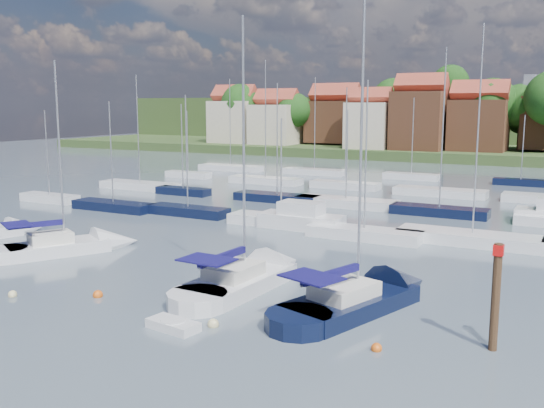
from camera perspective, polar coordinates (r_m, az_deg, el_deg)
The scene contains 13 objects.
ground at distance 67.17m, azimuth 14.15°, elevation 0.37°, with size 260.00×260.00×0.00m, color #45525E.
sailboat_left at distance 44.37m, azimuth -18.09°, elevation -3.84°, with size 7.41×10.36×14.11m.
sailboat_centre at distance 34.96m, azimuth -1.73°, elevation -6.88°, with size 3.82×11.98×16.04m.
sailboat_navy at distance 31.70m, azimuth 9.10°, elevation -8.72°, with size 6.66×12.26×16.43m.
tender at distance 28.43m, azimuth -9.29°, elevation -11.18°, with size 2.62×1.50×0.54m.
timber_piling at distance 27.06m, azimuth 20.19°, elevation -10.07°, with size 0.40×0.40×6.81m.
buoy_b at distance 35.47m, azimuth -23.22°, elevation -8.01°, with size 0.47×0.47×0.47m, color beige.
buoy_c at distance 33.91m, azimuth -16.07°, elevation -8.39°, with size 0.53×0.53×0.53m, color #D85914.
buoy_d at distance 28.62m, azimuth -5.56°, elevation -11.40°, with size 0.54×0.54×0.54m, color beige.
buoy_e at distance 35.37m, azimuth 7.09°, elevation -7.35°, with size 0.47×0.47×0.47m, color #D85914.
buoy_f at distance 26.27m, azimuth 9.80°, elevation -13.44°, with size 0.46×0.46×0.46m, color #D85914.
marina_field at distance 62.01m, azimuth 14.81°, elevation 0.02°, with size 79.62×41.41×15.93m.
far_shore_town at distance 157.90m, azimuth 23.11°, elevation 6.57°, with size 212.46×90.00×22.27m.
Camera 1 is at (15.45, -24.58, 10.09)m, focal length 40.00 mm.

